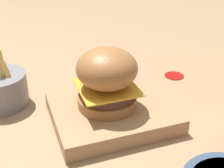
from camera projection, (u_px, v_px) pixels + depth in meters
name	position (u px, v px, depth m)	size (l,w,h in m)	color
ground_plane	(116.00, 133.00, 0.60)	(6.00, 6.00, 0.00)	#9E7A56
serving_board	(112.00, 113.00, 0.63)	(0.24, 0.20, 0.03)	#A37A51
burger	(109.00, 78.00, 0.60)	(0.12, 0.12, 0.12)	#9E6638
fries_basket	(0.00, 89.00, 0.68)	(0.12, 0.12, 0.14)	slate
ketchup_puddle	(174.00, 75.00, 0.82)	(0.05, 0.05, 0.00)	#9E140F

